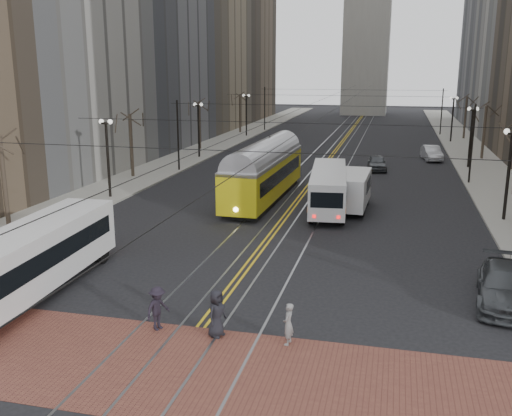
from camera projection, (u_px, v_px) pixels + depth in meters
The scene contains 21 objects.
ground at pixel (209, 317), 22.40m from camera, with size 260.00×260.00×0.00m, color black.
sidewalk_left at pixel (208, 148), 68.27m from camera, with size 5.00×140.00×0.15m, color gray.
sidewalk_right at pixel (473, 157), 61.34m from camera, with size 5.00×140.00×0.15m, color gray.
crosswalk_band at pixel (170, 367), 18.63m from camera, with size 25.00×6.00×0.01m, color brown.
streetcar_rails at pixel (334, 153), 64.82m from camera, with size 4.80×130.00×0.02m, color gray.
centre_lines at pixel (334, 153), 64.82m from camera, with size 0.42×130.00×0.01m, color gold.
building_left_mid at pixel (124, 2), 67.56m from camera, with size 16.00×20.00×34.00m, color slate.
building_left_far at pixel (222, 8), 104.55m from camera, with size 16.00×20.00×40.00m, color brown.
lamp_posts at pixel (314, 148), 48.83m from camera, with size 27.60×57.20×5.60m.
street_trees at pixel (324, 139), 54.96m from camera, with size 31.68×53.28×5.60m.
trolley_wires at pixel (323, 129), 54.33m from camera, with size 25.96×120.00×6.60m.
transit_bus at pixel (27, 265), 23.90m from camera, with size 2.47×11.87×2.97m, color white.
streetcar at pixel (264, 177), 42.03m from camera, with size 2.65×14.28×3.37m, color gold.
rear_bus at pixel (328, 190), 39.08m from camera, with size 2.27×10.44×2.72m, color silver.
cargo_van at pixel (351, 192), 38.84m from camera, with size 2.21×5.75×2.54m, color white.
sedan_grey at pixel (377, 163), 54.02m from camera, with size 1.70×4.21×1.44m, color #44484C.
sedan_silver at pixel (431, 153), 59.80m from camera, with size 1.60×4.58×1.51m, color #B5B7BD.
sedan_parked at pixel (505, 286), 23.46m from camera, with size 2.19×5.38×1.56m, color #383C3F.
pedestrian_a at pixel (216, 313), 20.59m from camera, with size 0.86×0.56×1.77m, color black.
pedestrian_b at pixel (288, 324), 20.01m from camera, with size 0.56×0.37×1.53m, color gray.
pedestrian_d at pixel (158, 308), 21.13m from camera, with size 1.08×0.62×1.68m, color black.
Camera 1 is at (6.73, -19.68, 9.55)m, focal length 40.00 mm.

